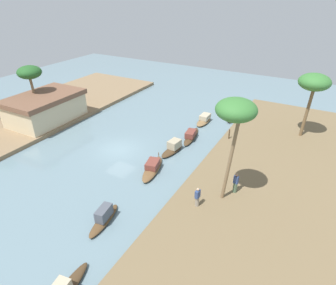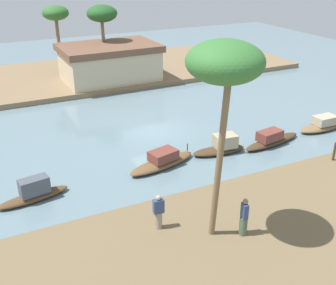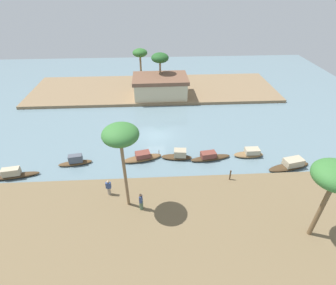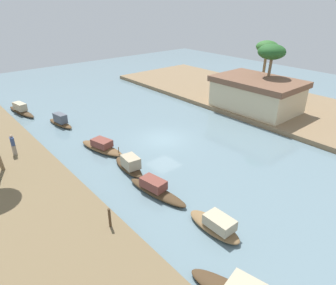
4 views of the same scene
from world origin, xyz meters
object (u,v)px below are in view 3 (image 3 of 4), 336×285
(mooring_post, at_px, (230,175))
(sampan_midstream, at_px, (291,165))
(sampan_upstream_small, at_px, (210,157))
(palm_tree_left_far, at_px, (335,177))
(person_on_near_bank, at_px, (109,188))
(sampan_open_hull, at_px, (178,155))
(sampan_with_red_awning, at_px, (142,157))
(sampan_downstream_large, at_px, (250,153))
(riverside_building, at_px, (160,86))
(sampan_foreground, at_px, (13,174))
(palm_tree_right_short, at_px, (160,59))
(palm_tree_left_near, at_px, (121,136))
(sampan_near_left_bank, at_px, (75,161))
(palm_tree_right_tall, at_px, (140,54))
(person_by_mooring, at_px, (141,202))

(mooring_post, bearing_deg, sampan_midstream, 15.51)
(sampan_upstream_small, height_order, palm_tree_left_far, palm_tree_left_far)
(person_on_near_bank, bearing_deg, mooring_post, 12.85)
(sampan_open_hull, distance_m, sampan_with_red_awning, 4.03)
(person_on_near_bank, relative_size, mooring_post, 1.46)
(sampan_downstream_large, bearing_deg, mooring_post, -128.59)
(person_on_near_bank, bearing_deg, riverside_building, 82.35)
(sampan_foreground, relative_size, palm_tree_right_short, 0.78)
(palm_tree_left_near, relative_size, palm_tree_right_short, 1.26)
(sampan_with_red_awning, relative_size, palm_tree_left_near, 0.56)
(palm_tree_left_far, bearing_deg, sampan_foreground, 161.59)
(mooring_post, height_order, riverside_building, riverside_building)
(sampan_foreground, distance_m, riverside_building, 24.99)
(sampan_near_left_bank, bearing_deg, palm_tree_right_short, 53.22)
(sampan_open_hull, bearing_deg, sampan_near_left_bank, -171.81)
(sampan_open_hull, xyz_separation_m, palm_tree_left_far, (9.47, -11.20, 5.99))
(palm_tree_left_far, relative_size, palm_tree_right_tall, 1.12)
(person_by_mooring, height_order, palm_tree_left_far, palm_tree_left_far)
(sampan_open_hull, xyz_separation_m, sampan_foreground, (-17.23, -2.31, -0.02))
(sampan_open_hull, relative_size, palm_tree_right_short, 0.54)
(sampan_midstream, distance_m, palm_tree_right_tall, 30.70)
(sampan_with_red_awning, bearing_deg, person_on_near_bank, -130.12)
(sampan_near_left_bank, bearing_deg, sampan_downstream_large, -7.85)
(person_on_near_bank, distance_m, palm_tree_right_short, 25.46)
(palm_tree_left_far, bearing_deg, palm_tree_left_near, 165.28)
(sampan_with_red_awning, xyz_separation_m, palm_tree_left_near, (-1.03, -7.38, 7.41))
(sampan_midstream, relative_size, riverside_building, 0.57)
(sampan_upstream_small, height_order, palm_tree_right_short, palm_tree_right_short)
(sampan_foreground, bearing_deg, palm_tree_left_near, -31.90)
(person_by_mooring, bearing_deg, sampan_downstream_large, -44.28)
(sampan_foreground, xyz_separation_m, palm_tree_right_short, (15.88, 20.89, 5.68))
(person_on_near_bank, bearing_deg, sampan_midstream, 16.19)
(person_on_near_bank, xyz_separation_m, palm_tree_left_near, (1.87, -1.60, 6.52))
(sampan_near_left_bank, relative_size, sampan_downstream_large, 1.09)
(person_by_mooring, bearing_deg, sampan_with_red_awning, 14.08)
(sampan_downstream_large, xyz_separation_m, palm_tree_right_tall, (-12.92, 22.86, 5.38))
(person_on_near_bank, relative_size, palm_tree_right_tall, 0.26)
(sampan_open_hull, relative_size, palm_tree_left_near, 0.43)
(sampan_midstream, bearing_deg, sampan_near_left_bank, 163.16)
(sampan_foreground, height_order, person_by_mooring, person_by_mooring)
(sampan_foreground, relative_size, palm_tree_right_tall, 0.82)
(sampan_downstream_large, distance_m, palm_tree_right_short, 21.68)
(person_by_mooring, xyz_separation_m, palm_tree_left_far, (13.38, -3.45, 5.21))
(sampan_open_hull, distance_m, palm_tree_right_short, 19.47)
(sampan_downstream_large, distance_m, palm_tree_left_near, 16.90)
(mooring_post, bearing_deg, palm_tree_left_far, -55.56)
(palm_tree_left_near, bearing_deg, riverside_building, 81.51)
(person_on_near_bank, height_order, mooring_post, person_on_near_bank)
(sampan_open_hull, relative_size, palm_tree_left_far, 0.51)
(sampan_with_red_awning, height_order, palm_tree_left_near, palm_tree_left_near)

